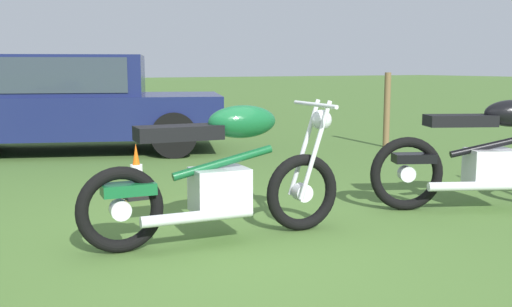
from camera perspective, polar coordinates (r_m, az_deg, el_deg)
ground_plane at (r=4.13m, az=-1.95°, el=-9.53°), size 120.00×120.00×0.00m
motorcycle_green at (r=4.30m, az=-3.43°, el=-2.03°), size 2.01×0.64×1.02m
motorcycle_black at (r=5.68m, az=21.73°, el=-0.11°), size 2.00×1.12×1.02m
car_navy at (r=9.22m, az=-17.71°, el=5.07°), size 4.68×3.13×1.43m
traffic_cone at (r=5.85m, az=-11.42°, el=-1.87°), size 0.25×0.25×0.54m
fence_post_wooden at (r=9.57m, az=12.48°, el=4.11°), size 0.10×0.10×1.17m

